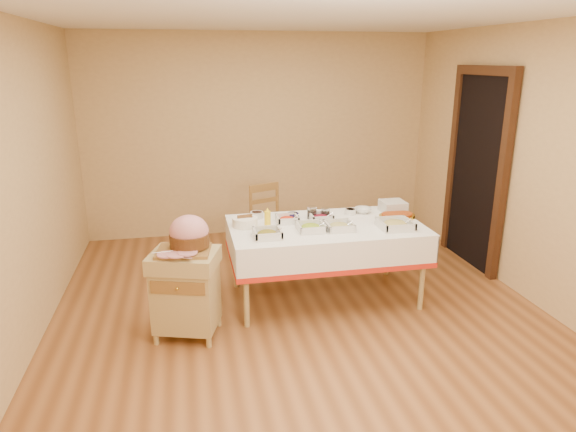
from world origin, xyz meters
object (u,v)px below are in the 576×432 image
at_px(ham_on_board, 188,236).
at_px(dining_chair, 270,223).
at_px(bread_basket, 245,222).
at_px(preserve_jar_left, 312,213).
at_px(butcher_cart, 186,289).
at_px(preserve_jar_right, 326,214).
at_px(dining_table, 325,241).
at_px(plate_stack, 393,207).
at_px(mustard_bottle, 268,218).
at_px(brass_platter, 397,216).

bearing_deg(ham_on_board, dining_chair, 57.75).
relative_size(dining_chair, bread_basket, 3.82).
distance_m(dining_chair, preserve_jar_left, 0.93).
bearing_deg(butcher_cart, preserve_jar_left, 28.54).
bearing_deg(butcher_cart, preserve_jar_right, 25.10).
distance_m(dining_table, plate_stack, 0.86).
distance_m(ham_on_board, mustard_bottle, 0.87).
distance_m(dining_table, mustard_bottle, 0.60).
bearing_deg(butcher_cart, dining_table, 19.19).
bearing_deg(ham_on_board, preserve_jar_right, 24.59).
bearing_deg(plate_stack, butcher_cart, -160.97).
distance_m(mustard_bottle, brass_platter, 1.30).
distance_m(preserve_jar_left, bread_basket, 0.69).
xyz_separation_m(plate_stack, brass_platter, (-0.04, -0.20, -0.04)).
xyz_separation_m(butcher_cart, plate_stack, (2.11, 0.73, 0.39)).
height_order(butcher_cart, ham_on_board, ham_on_board).
height_order(dining_chair, mustard_bottle, mustard_bottle).
bearing_deg(brass_platter, bread_basket, 178.76).
bearing_deg(plate_stack, dining_chair, 146.11).
distance_m(butcher_cart, preserve_jar_right, 1.57).
distance_m(preserve_jar_left, plate_stack, 0.87).
bearing_deg(brass_platter, ham_on_board, -166.42).
relative_size(dining_chair, ham_on_board, 2.00).
relative_size(ham_on_board, bread_basket, 1.92).
bearing_deg(dining_table, dining_chair, 109.18).
bearing_deg(butcher_cart, bread_basket, 44.32).
bearing_deg(brass_platter, butcher_cart, -165.77).
distance_m(dining_table, bread_basket, 0.79).
bearing_deg(ham_on_board, dining_table, 18.39).
height_order(butcher_cart, bread_basket, bread_basket).
bearing_deg(plate_stack, brass_platter, -100.91).
distance_m(ham_on_board, bread_basket, 0.75).
xyz_separation_m(butcher_cart, brass_platter, (2.07, 0.53, 0.35)).
bearing_deg(mustard_bottle, plate_stack, 9.21).
height_order(ham_on_board, preserve_jar_left, ham_on_board).
height_order(bread_basket, brass_platter, bread_basket).
bearing_deg(dining_chair, bread_basket, -112.88).
distance_m(dining_table, butcher_cart, 1.42).
bearing_deg(mustard_bottle, bread_basket, 167.37).
height_order(preserve_jar_right, brass_platter, preserve_jar_right).
height_order(preserve_jar_right, bread_basket, preserve_jar_right).
xyz_separation_m(preserve_jar_left, preserve_jar_right, (0.13, -0.03, -0.01)).
bearing_deg(ham_on_board, brass_platter, 13.58).
xyz_separation_m(dining_table, preserve_jar_left, (-0.08, 0.22, 0.22)).
bearing_deg(dining_chair, dining_table, -70.82).
bearing_deg(preserve_jar_right, preserve_jar_left, 165.79).
relative_size(butcher_cart, preserve_jar_left, 6.09).
distance_m(butcher_cart, bread_basket, 0.88).
distance_m(dining_table, ham_on_board, 1.38).
bearing_deg(dining_table, ham_on_board, -161.61).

